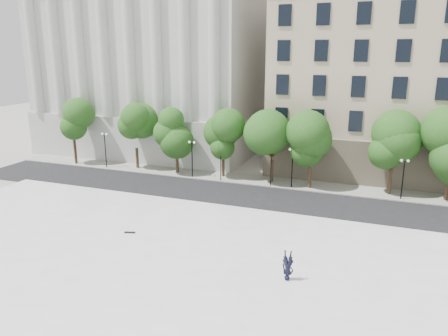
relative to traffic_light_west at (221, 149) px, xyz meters
The scene contains 12 objects.
ground 22.70m from the traffic_light_west, 85.14° to the right, with size 160.00×160.00×0.00m, color #B0ADA6.
plaza 19.71m from the traffic_light_west, 84.39° to the right, with size 44.00×22.00×0.45m, color white.
street 6.02m from the traffic_light_west, 66.19° to the right, with size 60.00×8.00×0.02m, color black.
far_sidewalk 4.50m from the traffic_light_west, 41.86° to the left, with size 60.00×4.00×0.12m, color #9D9A91.
building_west 24.00m from the traffic_light_west, 132.86° to the left, with size 31.50×27.65×25.60m.
building_east 28.46m from the traffic_light_west, 37.19° to the left, with size 36.00×26.15×23.00m.
traffic_light_west is the anchor object (origin of this frame).
traffic_light_east 5.80m from the traffic_light_west, ahead, with size 1.08×1.89×4.25m.
person_lying 23.31m from the traffic_light_west, 58.68° to the right, with size 0.72×0.47×1.97m, color black.
skateboard 17.29m from the traffic_light_west, 94.09° to the right, with size 0.83×0.21×0.09m, color black.
street_trees 5.15m from the traffic_light_west, 15.76° to the left, with size 47.52×4.96×7.71m.
lamp_posts 1.97m from the traffic_light_west, ahead, with size 35.35×0.28×4.50m.
Camera 1 is at (14.99, -21.84, 14.40)m, focal length 35.00 mm.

